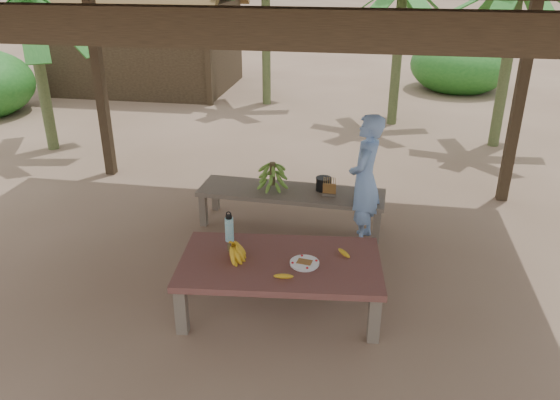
% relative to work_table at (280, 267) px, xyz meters
% --- Properties ---
extents(ground, '(80.00, 80.00, 0.00)m').
position_rel_work_table_xyz_m(ground, '(-0.29, 0.64, -0.43)').
color(ground, brown).
rests_on(ground, ground).
extents(work_table, '(1.89, 1.18, 0.50)m').
position_rel_work_table_xyz_m(work_table, '(0.00, 0.00, 0.00)').
color(work_table, brown).
rests_on(work_table, ground).
extents(bench, '(2.22, 0.69, 0.45)m').
position_rel_work_table_xyz_m(bench, '(-0.16, 1.70, -0.04)').
color(bench, brown).
rests_on(bench, ground).
extents(ripe_banana_bunch, '(0.36, 0.34, 0.17)m').
position_rel_work_table_xyz_m(ripe_banana_bunch, '(-0.45, -0.06, 0.15)').
color(ripe_banana_bunch, yellow).
rests_on(ripe_banana_bunch, work_table).
extents(plate, '(0.26, 0.26, 0.04)m').
position_rel_work_table_xyz_m(plate, '(0.22, -0.04, 0.08)').
color(plate, white).
rests_on(plate, work_table).
extents(loose_banana_front, '(0.18, 0.11, 0.04)m').
position_rel_work_table_xyz_m(loose_banana_front, '(0.08, -0.28, 0.09)').
color(loose_banana_front, yellow).
rests_on(loose_banana_front, work_table).
extents(loose_banana_side, '(0.15, 0.13, 0.04)m').
position_rel_work_table_xyz_m(loose_banana_side, '(0.56, 0.20, 0.09)').
color(loose_banana_side, yellow).
rests_on(loose_banana_side, work_table).
extents(water_flask, '(0.08, 0.08, 0.31)m').
position_rel_work_table_xyz_m(water_flask, '(-0.54, 0.29, 0.19)').
color(water_flask, '#3FB5C4').
rests_on(water_flask, work_table).
extents(green_banana_stalk, '(0.32, 0.32, 0.36)m').
position_rel_work_table_xyz_m(green_banana_stalk, '(-0.39, 1.71, 0.19)').
color(green_banana_stalk, '#598C2D').
rests_on(green_banana_stalk, bench).
extents(cooking_pot, '(0.18, 0.18, 0.15)m').
position_rel_work_table_xyz_m(cooking_pot, '(0.21, 1.79, 0.09)').
color(cooking_pot, black).
rests_on(cooking_pot, bench).
extents(skewer_rack, '(0.18, 0.09, 0.24)m').
position_rel_work_table_xyz_m(skewer_rack, '(0.29, 1.63, 0.14)').
color(skewer_rack, '#A57F47').
rests_on(skewer_rack, bench).
extents(woman, '(0.47, 0.61, 1.48)m').
position_rel_work_table_xyz_m(woman, '(0.69, 1.47, 0.31)').
color(woman, '#7094D4').
rests_on(woman, ground).
extents(hut, '(4.40, 3.43, 2.85)m').
position_rel_work_table_xyz_m(hut, '(-4.79, 8.64, 0.67)').
color(hut, black).
rests_on(hut, ground).
extents(banana_plant_w, '(1.80, 1.80, 2.70)m').
position_rel_work_table_xyz_m(banana_plant_w, '(-4.57, 3.85, 1.78)').
color(banana_plant_w, '#596638').
rests_on(banana_plant_w, ground).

